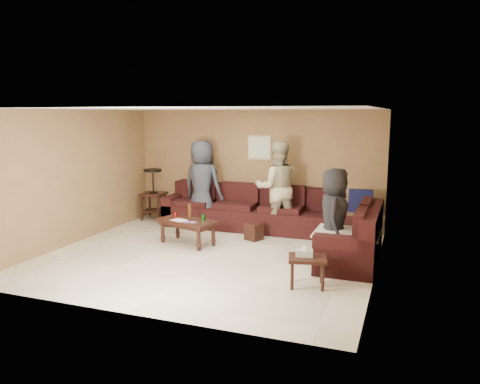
# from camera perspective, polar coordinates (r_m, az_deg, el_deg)

# --- Properties ---
(room) EXTENTS (5.60, 5.50, 2.50)m
(room) POSITION_cam_1_polar(r_m,az_deg,el_deg) (7.81, -3.88, 3.92)
(room) COLOR beige
(room) RESTS_ON ground
(sectional_sofa) EXTENTS (4.65, 2.90, 0.97)m
(sectional_sofa) POSITION_cam_1_polar(r_m,az_deg,el_deg) (9.17, 4.75, -3.70)
(sectional_sofa) COLOR black
(sectional_sofa) RESTS_ON ground
(coffee_table) EXTENTS (1.23, 0.85, 0.75)m
(coffee_table) POSITION_cam_1_polar(r_m,az_deg,el_deg) (8.81, -6.43, -3.82)
(coffee_table) COLOR black
(coffee_table) RESTS_ON ground
(end_table_left) EXTENTS (0.55, 0.55, 1.17)m
(end_table_left) POSITION_cam_1_polar(r_m,az_deg,el_deg) (10.95, -10.52, -0.14)
(end_table_left) COLOR black
(end_table_left) RESTS_ON ground
(side_table_right) EXTENTS (0.61, 0.54, 0.58)m
(side_table_right) POSITION_cam_1_polar(r_m,az_deg,el_deg) (6.73, 8.15, -8.26)
(side_table_right) COLOR black
(side_table_right) RESTS_ON ground
(waste_bin) EXTENTS (0.36, 0.36, 0.33)m
(waste_bin) POSITION_cam_1_polar(r_m,az_deg,el_deg) (9.10, 1.71, -4.82)
(waste_bin) COLOR black
(waste_bin) RESTS_ON ground
(wall_art) EXTENTS (0.52, 0.04, 0.52)m
(wall_art) POSITION_cam_1_polar(r_m,az_deg,el_deg) (10.08, 2.39, 5.43)
(wall_art) COLOR tan
(wall_art) RESTS_ON ground
(person_left) EXTENTS (1.01, 0.76, 1.87)m
(person_left) POSITION_cam_1_polar(r_m,az_deg,el_deg) (10.04, -4.62, 1.01)
(person_left) COLOR #2E3441
(person_left) RESTS_ON ground
(person_middle) EXTENTS (1.13, 1.02, 1.90)m
(person_middle) POSITION_cam_1_polar(r_m,az_deg,el_deg) (9.42, 4.59, 0.52)
(person_middle) COLOR tan
(person_middle) RESTS_ON ground
(person_right) EXTENTS (0.59, 0.83, 1.58)m
(person_right) POSITION_cam_1_polar(r_m,az_deg,el_deg) (7.64, 11.39, -3.00)
(person_right) COLOR black
(person_right) RESTS_ON ground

